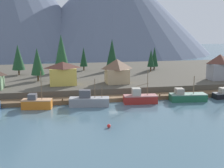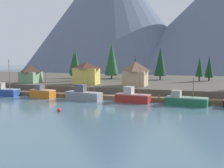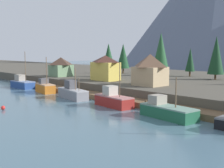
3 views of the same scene
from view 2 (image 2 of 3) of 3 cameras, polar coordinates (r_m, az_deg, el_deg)
ground_plane at (r=91.14m, az=3.73°, el=-1.64°), size 400.00×400.00×1.00m
dock at (r=73.91m, az=0.10°, el=-2.51°), size 80.00×4.00×1.60m
shoreline_bank at (r=102.52m, az=5.48°, el=0.12°), size 400.00×56.00×2.50m
mountain_west_peak at (r=227.39m, az=-0.22°, el=13.92°), size 130.61×130.61×88.38m
mountain_central_peak at (r=214.69m, az=20.69°, el=11.12°), size 137.37×137.37×66.39m
fishing_boat_blue at (r=84.88m, az=-20.25°, el=-1.33°), size 8.07×3.55×9.79m
fishing_boat_orange at (r=77.91m, az=-13.35°, el=-1.69°), size 6.81×3.60×8.51m
fishing_boat_grey at (r=72.19m, az=-5.57°, el=-2.11°), size 9.41×4.08×6.45m
fishing_boat_red at (r=68.35m, az=3.97°, el=-2.54°), size 8.15×3.54×7.99m
fishing_boat_green at (r=66.10m, az=14.04°, el=-3.10°), size 9.12×4.04×6.20m
house_tan at (r=81.41m, az=4.53°, el=2.07°), size 6.47×5.62×6.76m
house_green at (r=93.68m, az=-15.46°, el=1.97°), size 5.54×5.86×5.59m
house_yellow at (r=86.47m, az=-4.99°, el=2.11°), size 7.40×4.45×6.33m
conifer_near_left at (r=106.71m, az=-0.07°, el=4.86°), size 5.16×5.16×12.98m
conifer_near_right at (r=95.94m, az=-7.04°, el=3.90°), size 3.83×3.83×9.60m
conifer_mid_left at (r=110.06m, az=-7.33°, el=4.14°), size 4.18×4.18×9.87m
conifer_mid_right at (r=102.76m, az=9.35°, el=4.33°), size 4.18×4.18×11.30m
conifer_back_left at (r=97.74m, az=16.61°, el=3.17°), size 2.48×2.48×7.84m
conifer_back_right at (r=108.01m, az=4.54°, el=3.66°), size 2.77×2.77×8.31m
conifer_centre at (r=102.30m, az=18.33°, el=3.21°), size 2.93×2.93×8.32m
channel_buoy at (r=57.88m, az=-10.24°, el=-4.97°), size 0.70×0.70×0.70m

